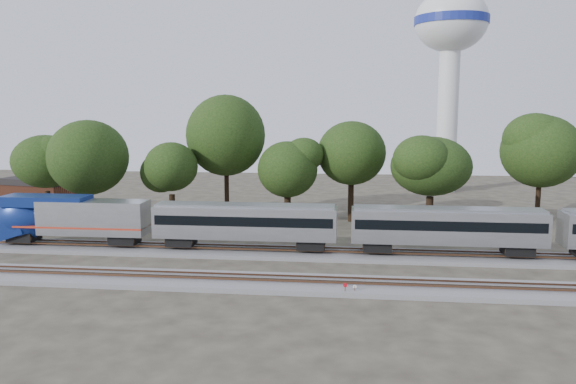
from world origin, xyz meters
TOP-DOWN VIEW (x-y plane):
  - ground at (0.00, 0.00)m, footprint 160.00×160.00m
  - track_far at (0.00, 6.00)m, footprint 160.00×5.00m
  - track_near at (0.00, -4.00)m, footprint 160.00×5.00m
  - switch_stand_red at (6.06, -6.00)m, footprint 0.33×0.06m
  - switch_stand_white at (6.80, -5.84)m, footprint 0.28×0.05m
  - switch_lever at (5.88, -5.30)m, footprint 0.56×0.43m
  - water_tower at (22.99, 53.47)m, footprint 12.54×12.54m
  - brick_building at (-37.82, 27.79)m, footprint 11.10×8.87m
  - tree_0 at (-31.04, 17.16)m, footprint 8.15×8.15m
  - tree_1 at (-25.50, 17.21)m, footprint 8.69×8.69m
  - tree_2 at (-15.48, 18.23)m, footprint 7.55×7.55m
  - tree_3 at (-9.90, 24.00)m, footprint 11.20×11.20m
  - tree_4 at (-1.46, 20.82)m, footprint 7.12×7.12m
  - tree_5 at (6.40, 24.08)m, footprint 8.99×8.99m
  - tree_6 at (15.65, 18.73)m, footprint 7.91×7.91m
  - tree_7 at (30.51, 27.02)m, footprint 9.21×9.21m

SIDE VIEW (x-z plane):
  - ground at x=0.00m, z-range 0.00..0.00m
  - switch_lever at x=5.88m, z-range 0.00..0.30m
  - track_far at x=0.00m, z-range -0.16..0.57m
  - track_near at x=0.00m, z-range -0.16..0.57m
  - switch_stand_white at x=6.80m, z-range 0.12..1.00m
  - switch_stand_red at x=6.06m, z-range 0.14..1.18m
  - brick_building at x=-37.82m, z-range 0.02..4.75m
  - tree_4 at x=-1.46m, z-range 1.96..12.01m
  - tree_2 at x=-15.48m, z-range 2.09..12.73m
  - tree_6 at x=15.65m, z-range 2.19..13.33m
  - tree_0 at x=-31.04m, z-range 2.25..13.74m
  - tree_1 at x=-25.50m, z-range 2.41..14.67m
  - tree_5 at x=6.40m, z-range 2.49..15.17m
  - tree_7 at x=30.51m, z-range 2.55..15.53m
  - tree_3 at x=-9.90m, z-range 3.11..18.90m
  - water_tower at x=22.99m, z-range 8.36..43.07m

